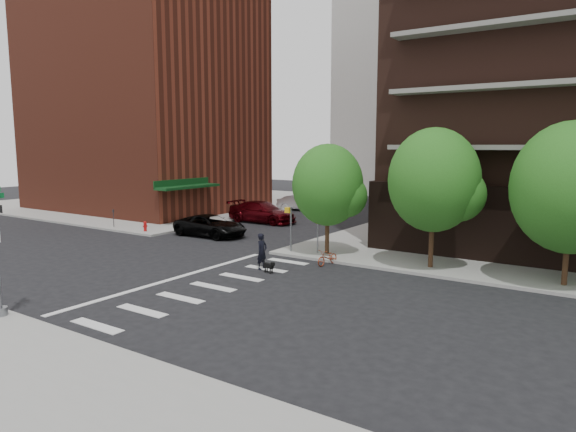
% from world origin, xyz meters
% --- Properties ---
extents(ground, '(120.00, 120.00, 0.00)m').
position_xyz_m(ground, '(0.00, 0.00, 0.00)').
color(ground, black).
rests_on(ground, ground).
extents(sidewalk_nw, '(31.00, 33.00, 0.15)m').
position_xyz_m(sidewalk_nw, '(-24.50, 23.50, 0.07)').
color(sidewalk_nw, gray).
rests_on(sidewalk_nw, ground).
extents(crosswalk, '(3.85, 13.00, 0.01)m').
position_xyz_m(crosswalk, '(2.21, -0.00, 0.01)').
color(crosswalk, silver).
rests_on(crosswalk, ground).
extents(midrise_nw, '(21.40, 15.50, 20.00)m').
position_xyz_m(midrise_nw, '(-22.00, 18.00, 10.15)').
color(midrise_nw, maroon).
rests_on(midrise_nw, sidewalk_nw).
extents(tree_a, '(4.00, 4.00, 5.90)m').
position_xyz_m(tree_a, '(4.00, 8.50, 4.04)').
color(tree_a, '#301E11').
rests_on(tree_a, sidewalk_ne).
extents(tree_b, '(4.50, 4.50, 6.65)m').
position_xyz_m(tree_b, '(10.00, 8.50, 4.54)').
color(tree_b, '#301E11').
rests_on(tree_b, sidewalk_ne).
extents(tree_c, '(5.00, 5.00, 6.80)m').
position_xyz_m(tree_c, '(16.00, 8.50, 4.45)').
color(tree_c, '#301E11').
rests_on(tree_c, sidewalk_ne).
extents(pedestrian_signal, '(2.18, 0.67, 2.60)m').
position_xyz_m(pedestrian_signal, '(2.32, 7.92, 1.85)').
color(pedestrian_signal, slate).
rests_on(pedestrian_signal, sidewalk_ne).
extents(fire_hydrant, '(0.24, 0.24, 0.73)m').
position_xyz_m(fire_hydrant, '(-10.50, 7.80, 0.55)').
color(fire_hydrant, '#A50C0C').
rests_on(fire_hydrant, sidewalk_nw).
extents(parking_meter, '(0.10, 0.08, 1.32)m').
position_xyz_m(parking_meter, '(-14.00, 7.80, 0.96)').
color(parking_meter, black).
rests_on(parking_meter, sidewalk_nw).
extents(parked_car_black, '(2.47, 5.33, 1.48)m').
position_xyz_m(parked_car_black, '(-5.79, 9.50, 0.74)').
color(parked_car_black, black).
rests_on(parked_car_black, ground).
extents(parked_car_maroon, '(2.42, 5.92, 1.72)m').
position_xyz_m(parked_car_maroon, '(-6.63, 16.59, 0.86)').
color(parked_car_maroon, '#410409').
rests_on(parked_car_maroon, ground).
extents(parked_car_silver, '(1.97, 4.65, 1.49)m').
position_xyz_m(parked_car_silver, '(-8.20, 24.91, 0.75)').
color(parked_car_silver, '#B6B9BF').
rests_on(parked_car_silver, ground).
extents(scooter, '(0.76, 1.66, 0.84)m').
position_xyz_m(scooter, '(5.17, 6.50, 0.42)').
color(scooter, '#98341A').
rests_on(scooter, ground).
extents(dog_walker, '(0.68, 0.45, 1.84)m').
position_xyz_m(dog_walker, '(2.83, 3.87, 0.92)').
color(dog_walker, black).
rests_on(dog_walker, ground).
extents(dog, '(0.70, 0.31, 0.58)m').
position_xyz_m(dog, '(3.61, 3.42, 0.37)').
color(dog, black).
rests_on(dog, ground).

